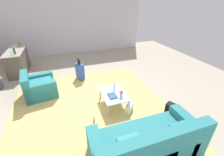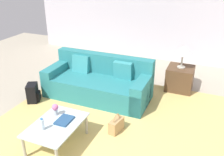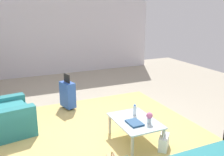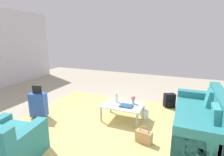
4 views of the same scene
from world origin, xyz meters
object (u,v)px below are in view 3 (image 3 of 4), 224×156
(armchair, at_px, (1,119))
(coffee_table_book, at_px, (135,123))
(coffee_table, at_px, (135,123))
(water_bottle, at_px, (135,110))
(handbag_white, at_px, (164,142))
(flower_vase, at_px, (149,117))
(suitcase_blue, at_px, (68,94))

(armchair, xyz_separation_m, coffee_table_book, (-1.41, -2.09, 0.13))
(coffee_table, distance_m, water_bottle, 0.27)
(handbag_white, bearing_deg, flower_vase, 38.43)
(armchair, distance_m, handbag_white, 3.03)
(flower_vase, distance_m, handbag_white, 0.48)
(suitcase_blue, bearing_deg, coffee_table_book, -163.70)
(water_bottle, relative_size, coffee_table_book, 0.68)
(flower_vase, bearing_deg, armchair, 56.94)
(coffee_table, height_order, water_bottle, water_bottle)
(coffee_table, distance_m, suitcase_blue, 2.12)
(water_bottle, bearing_deg, suitcase_blue, 23.96)
(coffee_table, relative_size, coffee_table_book, 3.28)
(coffee_table, distance_m, coffee_table_book, 0.16)
(coffee_table_book, bearing_deg, water_bottle, -30.15)
(coffee_table, distance_m, flower_vase, 0.32)
(water_bottle, bearing_deg, coffee_table, 153.43)
(water_bottle, height_order, coffee_table_book, water_bottle)
(coffee_table_book, distance_m, flower_vase, 0.27)
(suitcase_blue, relative_size, handbag_white, 2.37)
(coffee_table, height_order, coffee_table_book, coffee_table_book)
(flower_vase, bearing_deg, coffee_table, 34.29)
(suitcase_blue, bearing_deg, armchair, 115.84)
(water_bottle, relative_size, suitcase_blue, 0.24)
(handbag_white, bearing_deg, coffee_table_book, 51.83)
(coffee_table_book, distance_m, handbag_white, 0.59)
(water_bottle, relative_size, flower_vase, 1.00)
(coffee_table, xyz_separation_m, handbag_white, (-0.43, -0.32, -0.23))
(coffee_table, xyz_separation_m, flower_vase, (-0.22, -0.15, 0.17))
(water_bottle, bearing_deg, handbag_white, -160.86)
(flower_vase, bearing_deg, water_bottle, 6.79)
(coffee_table, bearing_deg, armchair, 59.27)
(suitcase_blue, height_order, handbag_white, suitcase_blue)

